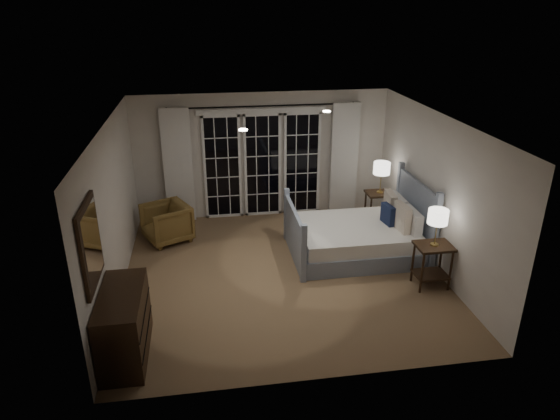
{
  "coord_description": "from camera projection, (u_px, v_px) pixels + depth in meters",
  "views": [
    {
      "loc": [
        -1.13,
        -6.99,
        4.09
      ],
      "look_at": [
        -0.01,
        0.16,
        1.05
      ],
      "focal_mm": 32.0,
      "sensor_mm": 36.0,
      "label": 1
    }
  ],
  "objects": [
    {
      "name": "nightstand_right",
      "position": [
        379.0,
        203.0,
        9.73
      ],
      "size": [
        0.51,
        0.41,
        0.67
      ],
      "color": "#301F10",
      "rests_on": "floor"
    },
    {
      "name": "curtain_rod",
      "position": [
        262.0,
        106.0,
        9.43
      ],
      "size": [
        3.5,
        0.03,
        0.03
      ],
      "primitive_type": "cylinder",
      "rotation": [
        0.0,
        1.57,
        0.0
      ],
      "color": "black",
      "rests_on": "wall_back"
    },
    {
      "name": "lamp_right",
      "position": [
        382.0,
        168.0,
        9.45
      ],
      "size": [
        0.31,
        0.31,
        0.61
      ],
      "color": "#B49648",
      "rests_on": "nightstand_right"
    },
    {
      "name": "curtain_left",
      "position": [
        178.0,
        166.0,
        9.6
      ],
      "size": [
        0.55,
        0.1,
        2.25
      ],
      "primitive_type": "cube",
      "color": "silver",
      "rests_on": "curtain_rod"
    },
    {
      "name": "wall_back",
      "position": [
        262.0,
        156.0,
        9.9
      ],
      "size": [
        5.0,
        0.02,
        2.5
      ],
      "primitive_type": "cube",
      "color": "silver",
      "rests_on": "floor"
    },
    {
      "name": "nightstand_left",
      "position": [
        432.0,
        259.0,
        7.58
      ],
      "size": [
        0.54,
        0.43,
        0.7
      ],
      "color": "#301F10",
      "rests_on": "floor"
    },
    {
      "name": "downlight_a",
      "position": [
        327.0,
        111.0,
        7.81
      ],
      "size": [
        0.12,
        0.12,
        0.01
      ],
      "primitive_type": "cylinder",
      "color": "white",
      "rests_on": "ceiling"
    },
    {
      "name": "floor",
      "position": [
        282.0,
        273.0,
        8.11
      ],
      "size": [
        5.0,
        5.0,
        0.0
      ],
      "primitive_type": "plane",
      "color": "#896649",
      "rests_on": "ground"
    },
    {
      "name": "ceiling",
      "position": [
        282.0,
        121.0,
        7.14
      ],
      "size": [
        5.0,
        5.0,
        0.0
      ],
      "primitive_type": "plane",
      "rotation": [
        3.14,
        0.0,
        0.0
      ],
      "color": "silver",
      "rests_on": "wall_back"
    },
    {
      "name": "wall_right",
      "position": [
        436.0,
        193.0,
        7.98
      ],
      "size": [
        0.02,
        5.0,
        2.5
      ],
      "primitive_type": "cube",
      "color": "silver",
      "rests_on": "floor"
    },
    {
      "name": "curtain_right",
      "position": [
        344.0,
        158.0,
        10.07
      ],
      "size": [
        0.55,
        0.1,
        2.25
      ],
      "primitive_type": "cube",
      "color": "silver",
      "rests_on": "curtain_rod"
    },
    {
      "name": "dresser",
      "position": [
        124.0,
        325.0,
        6.09
      ],
      "size": [
        0.52,
        1.23,
        0.87
      ],
      "color": "#301F10",
      "rests_on": "floor"
    },
    {
      "name": "downlight_b",
      "position": [
        243.0,
        130.0,
        6.7
      ],
      "size": [
        0.12,
        0.12,
        0.01
      ],
      "primitive_type": "cylinder",
      "color": "white",
      "rests_on": "ceiling"
    },
    {
      "name": "mirror",
      "position": [
        91.0,
        245.0,
        5.63
      ],
      "size": [
        0.05,
        0.85,
        1.0
      ],
      "color": "#301F10",
      "rests_on": "wall_left"
    },
    {
      "name": "armchair",
      "position": [
        167.0,
        223.0,
        9.09
      ],
      "size": [
        1.02,
        1.01,
        0.7
      ],
      "primitive_type": "imported",
      "rotation": [
        0.0,
        0.0,
        -1.12
      ],
      "color": "brown",
      "rests_on": "floor"
    },
    {
      "name": "lamp_left",
      "position": [
        438.0,
        217.0,
        7.31
      ],
      "size": [
        0.3,
        0.3,
        0.58
      ],
      "color": "#B49648",
      "rests_on": "nightstand_left"
    },
    {
      "name": "french_doors",
      "position": [
        263.0,
        164.0,
        9.93
      ],
      "size": [
        2.5,
        0.04,
        2.2
      ],
      "color": "black",
      "rests_on": "wall_back"
    },
    {
      "name": "bed",
      "position": [
        358.0,
        237.0,
        8.63
      ],
      "size": [
        2.19,
        1.57,
        1.27
      ],
      "color": "#858EA1",
      "rests_on": "floor"
    },
    {
      "name": "wall_left",
      "position": [
        113.0,
        212.0,
        7.27
      ],
      "size": [
        0.02,
        5.0,
        2.5
      ],
      "primitive_type": "cube",
      "color": "silver",
      "rests_on": "floor"
    },
    {
      "name": "wall_front",
      "position": [
        319.0,
        287.0,
        5.35
      ],
      "size": [
        5.0,
        0.02,
        2.5
      ],
      "primitive_type": "cube",
      "color": "silver",
      "rests_on": "floor"
    }
  ]
}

